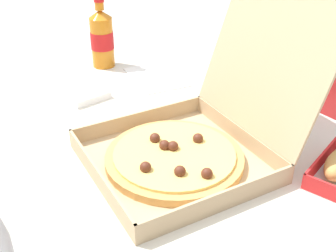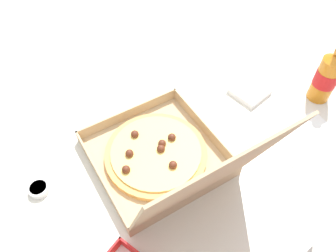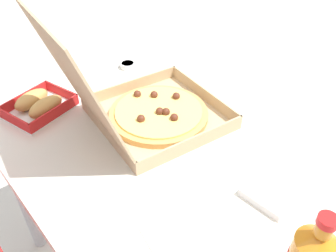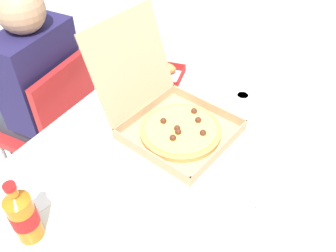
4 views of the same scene
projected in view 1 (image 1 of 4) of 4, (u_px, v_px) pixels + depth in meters
dining_table at (162, 165)px, 1.07m from camera, size 1.13×0.81×0.72m
chair at (329, 147)px, 1.43m from camera, size 0.44×0.44×0.83m
pizza_box_open at (192, 138)px, 0.92m from camera, size 0.41×0.51×0.38m
cola_bottle at (102, 38)px, 1.36m from camera, size 0.07×0.07×0.22m
paper_menu at (157, 77)px, 1.32m from camera, size 0.24×0.19×0.00m
napkin_pile at (85, 94)px, 1.20m from camera, size 0.12×0.12×0.02m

